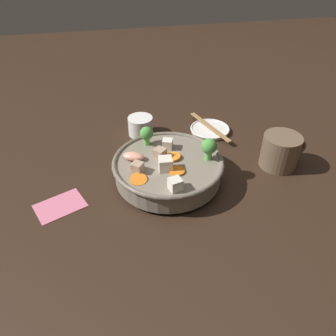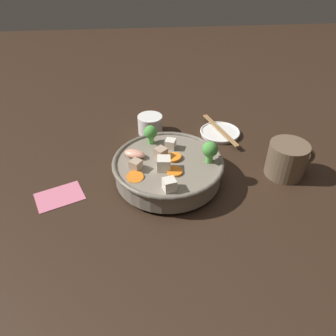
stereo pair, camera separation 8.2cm
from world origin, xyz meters
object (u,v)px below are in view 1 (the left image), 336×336
at_px(stirfry_bowl, 168,167).
at_px(tea_cup, 141,126).
at_px(side_saucer, 210,129).
at_px(chopsticks_pair, 210,127).
at_px(dark_mug, 280,151).

bearing_deg(stirfry_bowl, tea_cup, 97.86).
bearing_deg(side_saucer, chopsticks_pair, 180.00).
distance_m(stirfry_bowl, side_saucer, 0.28).
height_order(tea_cup, dark_mug, dark_mug).
distance_m(stirfry_bowl, tea_cup, 0.24).
bearing_deg(chopsticks_pair, dark_mug, -59.07).
height_order(stirfry_bowl, dark_mug, stirfry_bowl).
height_order(side_saucer, dark_mug, dark_mug).
distance_m(side_saucer, tea_cup, 0.22).
bearing_deg(stirfry_bowl, side_saucer, 48.94).
xyz_separation_m(tea_cup, chopsticks_pair, (0.22, -0.03, -0.01)).
relative_size(side_saucer, dark_mug, 1.00).
bearing_deg(tea_cup, dark_mug, -35.31).
xyz_separation_m(stirfry_bowl, dark_mug, (0.31, 0.00, 0.00)).
bearing_deg(tea_cup, stirfry_bowl, -82.14).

